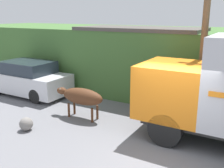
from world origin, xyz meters
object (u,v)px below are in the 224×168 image
at_px(utility_pole, 204,35).
at_px(brown_cow, 81,97).
at_px(roadside_rock, 26,124).
at_px(parked_suv, 27,79).
at_px(pedestrian_on_hill, 145,91).

bearing_deg(utility_pole, brown_cow, -152.97).
bearing_deg(roadside_rock, parked_suv, 136.38).
bearing_deg(roadside_rock, brown_cow, 62.56).
xyz_separation_m(utility_pole, roadside_rock, (-4.92, -3.90, -2.97)).
xyz_separation_m(parked_suv, roadside_rock, (3.19, -3.04, -0.58)).
distance_m(pedestrian_on_hill, utility_pole, 3.17).
relative_size(pedestrian_on_hill, utility_pole, 0.25).
bearing_deg(utility_pole, roadside_rock, -141.56).
bearing_deg(utility_pole, pedestrian_on_hill, -178.06).
height_order(pedestrian_on_hill, utility_pole, utility_pole).
bearing_deg(roadside_rock, utility_pole, 38.44).
xyz_separation_m(brown_cow, roadside_rock, (-0.99, -1.90, -0.63)).
height_order(brown_cow, pedestrian_on_hill, pedestrian_on_hill).
relative_size(parked_suv, utility_pole, 0.72).
xyz_separation_m(parked_suv, utility_pole, (8.11, 0.86, 2.39)).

